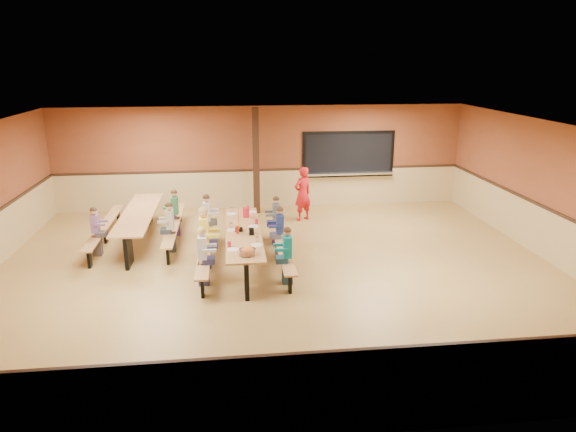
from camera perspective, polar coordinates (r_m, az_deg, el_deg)
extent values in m
plane|color=olive|center=(10.86, -1.07, -6.18)|extent=(12.00, 12.00, 0.00)
cube|color=brown|center=(15.22, -2.94, 6.51)|extent=(12.00, 0.04, 3.00)
cube|color=brown|center=(5.75, 3.81, -12.02)|extent=(12.00, 0.04, 3.00)
cube|color=brown|center=(12.44, 27.60, 2.15)|extent=(0.04, 10.00, 3.00)
cube|color=white|center=(10.06, -1.16, 9.71)|extent=(12.00, 10.00, 0.04)
cube|color=black|center=(15.56, 6.73, 6.84)|extent=(2.60, 0.06, 1.20)
cube|color=silver|center=(15.59, 6.73, 4.72)|extent=(2.70, 0.28, 0.06)
cube|color=black|center=(14.62, -3.57, 6.06)|extent=(0.18, 0.18, 3.00)
cube|color=#AB7544|center=(11.06, -4.99, -1.81)|extent=(0.75, 3.60, 0.04)
cube|color=black|center=(9.75, -4.65, -6.81)|extent=(0.08, 0.60, 0.70)
cube|color=black|center=(12.65, -5.17, -1.13)|extent=(0.08, 0.60, 0.70)
cube|color=#AB7544|center=(11.17, -9.19, -3.35)|extent=(0.26, 3.60, 0.04)
cube|color=black|center=(11.25, -9.14, -4.42)|extent=(0.06, 0.18, 0.41)
cube|color=#AB7544|center=(11.21, -0.73, -3.05)|extent=(0.26, 3.60, 0.04)
cube|color=black|center=(11.29, -0.73, -4.12)|extent=(0.06, 0.18, 0.41)
cube|color=#AB7544|center=(12.89, -16.26, 0.31)|extent=(0.75, 3.60, 0.04)
cube|color=black|center=(11.56, -17.31, -3.66)|extent=(0.08, 0.60, 0.70)
cube|color=black|center=(14.46, -15.19, 0.67)|extent=(0.08, 0.60, 0.70)
cube|color=#AB7544|center=(13.14, -19.70, -1.02)|extent=(0.26, 3.60, 0.04)
cube|color=black|center=(13.21, -19.61, -1.95)|extent=(0.06, 0.18, 0.41)
cube|color=#AB7544|center=(12.86, -12.53, -0.79)|extent=(0.26, 3.60, 0.04)
cube|color=black|center=(12.93, -12.47, -1.74)|extent=(0.06, 0.18, 0.41)
imported|color=red|center=(14.05, 1.64, 2.48)|extent=(0.65, 0.59, 1.50)
cylinder|color=red|center=(12.02, -4.69, 0.40)|extent=(0.16, 0.16, 0.22)
cube|color=black|center=(10.83, -4.08, -1.73)|extent=(0.10, 0.14, 0.13)
cylinder|color=yellow|center=(11.01, -5.60, -1.34)|extent=(0.06, 0.06, 0.17)
cylinder|color=#B2140F|center=(10.89, -5.64, -1.55)|extent=(0.06, 0.06, 0.17)
cube|color=black|center=(11.09, -5.47, -1.50)|extent=(0.16, 0.16, 0.06)
cube|color=#AB7544|center=(11.00, -5.51, -0.12)|extent=(0.02, 0.09, 0.50)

